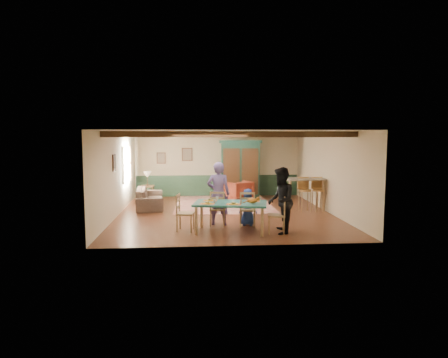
{
  "coord_description": "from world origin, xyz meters",
  "views": [
    {
      "loc": [
        -1.05,
        -13.08,
        2.53
      ],
      "look_at": [
        -0.03,
        0.03,
        1.15
      ],
      "focal_mm": 32.0,
      "sensor_mm": 36.0,
      "label": 1
    }
  ],
  "objects": [
    {
      "name": "floor",
      "position": [
        0.0,
        0.0,
        0.0
      ],
      "size": [
        8.0,
        8.0,
        0.0
      ],
      "primitive_type": "plane",
      "color": "#4E2415",
      "rests_on": "ground"
    },
    {
      "name": "dining_table",
      "position": [
        -0.07,
        -2.64,
        0.4
      ],
      "size": [
        2.07,
        1.39,
        0.8
      ],
      "primitive_type": null,
      "rotation": [
        0.0,
        0.0,
        -0.18
      ],
      "color": "#1C5B53",
      "rests_on": "floor"
    },
    {
      "name": "area_rug",
      "position": [
        0.07,
        1.89,
        0.01
      ],
      "size": [
        3.61,
        4.27,
        0.01
      ],
      "primitive_type": "cube",
      "rotation": [
        0.0,
        0.0,
        -0.01
      ],
      "color": "beige",
      "rests_on": "floor"
    },
    {
      "name": "person_man",
      "position": [
        -0.33,
        -1.73,
        0.92
      ],
      "size": [
        0.74,
        0.55,
        1.83
      ],
      "primitive_type": "imported",
      "rotation": [
        0.0,
        0.0,
        2.96
      ],
      "color": "#644F87",
      "rests_on": "floor"
    },
    {
      "name": "person_child",
      "position": [
        0.5,
        -1.88,
        0.53
      ],
      "size": [
        0.57,
        0.43,
        1.07
      ],
      "primitive_type": "imported",
      "rotation": [
        0.0,
        0.0,
        2.96
      ],
      "color": "#264299",
      "rests_on": "floor"
    },
    {
      "name": "dining_chair_far_left",
      "position": [
        -0.35,
        -1.81,
        0.5
      ],
      "size": [
        0.52,
        0.54,
        1.01
      ],
      "primitive_type": null,
      "rotation": [
        0.0,
        0.0,
        2.96
      ],
      "color": "#99764C",
      "rests_on": "floor"
    },
    {
      "name": "window_left",
      "position": [
        -3.47,
        1.7,
        1.55
      ],
      "size": [
        0.06,
        1.6,
        1.3
      ],
      "primitive_type": null,
      "color": "white",
      "rests_on": "wall_left"
    },
    {
      "name": "bar_stool_right",
      "position": [
        3.24,
        0.19,
        0.58
      ],
      "size": [
        0.46,
        0.5,
        1.16
      ],
      "primitive_type": null,
      "rotation": [
        0.0,
        0.0,
        0.11
      ],
      "color": "#B68547",
      "rests_on": "floor"
    },
    {
      "name": "place_setting_near_left",
      "position": [
        -0.69,
        -2.79,
        0.85
      ],
      "size": [
        0.48,
        0.39,
        0.11
      ],
      "primitive_type": null,
      "rotation": [
        0.0,
        0.0,
        -0.18
      ],
      "color": "#FCAD21",
      "rests_on": "dining_table"
    },
    {
      "name": "sofa",
      "position": [
        -2.62,
        1.4,
        0.35
      ],
      "size": [
        1.14,
        2.44,
        0.69
      ],
      "primitive_type": "imported",
      "rotation": [
        0.0,
        0.0,
        1.66
      ],
      "color": "#43342A",
      "rests_on": "floor"
    },
    {
      "name": "ceiling",
      "position": [
        0.0,
        0.0,
        2.7
      ],
      "size": [
        7.0,
        8.0,
        0.02
      ],
      "primitive_type": "cube",
      "color": "silver",
      "rests_on": "wall_back"
    },
    {
      "name": "dining_chair_end_left",
      "position": [
        -1.27,
        -2.42,
        0.5
      ],
      "size": [
        0.54,
        0.52,
        1.01
      ],
      "primitive_type": null,
      "rotation": [
        0.0,
        0.0,
        1.39
      ],
      "color": "#99764C",
      "rests_on": "floor"
    },
    {
      "name": "ceiling_beam_mid",
      "position": [
        0.0,
        0.4,
        2.61
      ],
      "size": [
        6.95,
        0.16,
        0.16
      ],
      "primitive_type": "cube",
      "color": "#311D0D",
      "rests_on": "ceiling"
    },
    {
      "name": "place_setting_far_left",
      "position": [
        -0.59,
        -2.27,
        0.85
      ],
      "size": [
        0.48,
        0.39,
        0.11
      ],
      "primitive_type": null,
      "rotation": [
        0.0,
        0.0,
        -0.18
      ],
      "color": "#FCAD21",
      "rests_on": "dining_table"
    },
    {
      "name": "cat",
      "position": [
        0.48,
        -2.85,
        0.89
      ],
      "size": [
        0.4,
        0.22,
        0.19
      ],
      "primitive_type": null,
      "rotation": [
        0.0,
        0.0,
        -0.18
      ],
      "color": "orange",
      "rests_on": "dining_table"
    },
    {
      "name": "wainscot_back",
      "position": [
        0.0,
        3.98,
        0.45
      ],
      "size": [
        6.95,
        0.03,
        0.9
      ],
      "primitive_type": "cube",
      "color": "#203B28",
      "rests_on": "floor"
    },
    {
      "name": "picture_left_wall",
      "position": [
        -3.47,
        -0.6,
        1.75
      ],
      "size": [
        0.04,
        0.42,
        0.52
      ],
      "primitive_type": null,
      "color": "gray",
      "rests_on": "wall_left"
    },
    {
      "name": "ceiling_beam_front",
      "position": [
        0.0,
        -2.3,
        2.61
      ],
      "size": [
        6.95,
        0.16,
        0.16
      ],
      "primitive_type": "cube",
      "color": "#311D0D",
      "rests_on": "ceiling"
    },
    {
      "name": "wall_back",
      "position": [
        0.0,
        4.0,
        1.35
      ],
      "size": [
        7.0,
        0.02,
        2.7
      ],
      "primitive_type": "cube",
      "color": "beige",
      "rests_on": "floor"
    },
    {
      "name": "armchair",
      "position": [
        0.72,
        2.38,
        0.41
      ],
      "size": [
        1.21,
        1.22,
        0.82
      ],
      "primitive_type": "imported",
      "rotation": [
        0.0,
        0.0,
        -2.62
      ],
      "color": "#561911",
      "rests_on": "floor"
    },
    {
      "name": "picture_back_b",
      "position": [
        -2.4,
        3.97,
        1.65
      ],
      "size": [
        0.38,
        0.04,
        0.48
      ],
      "primitive_type": null,
      "color": "gray",
      "rests_on": "wall_back"
    },
    {
      "name": "picture_back_a",
      "position": [
        -1.3,
        3.97,
        1.8
      ],
      "size": [
        0.45,
        0.04,
        0.55
      ],
      "primitive_type": null,
      "color": "gray",
      "rests_on": "wall_back"
    },
    {
      "name": "person_woman",
      "position": [
        1.23,
        -2.88,
        0.88
      ],
      "size": [
        0.81,
        0.96,
        1.75
      ],
      "primitive_type": "imported",
      "rotation": [
        0.0,
        0.0,
        -1.76
      ],
      "color": "black",
      "rests_on": "floor"
    },
    {
      "name": "end_table",
      "position": [
        -2.86,
        2.78,
        0.31
      ],
      "size": [
        0.53,
        0.53,
        0.62
      ],
      "primitive_type": null,
      "rotation": [
        0.0,
        0.0,
        -0.06
      ],
      "color": "#311D0D",
      "rests_on": "floor"
    },
    {
      "name": "place_setting_far_right",
      "position": [
        0.55,
        -2.49,
        0.85
      ],
      "size": [
        0.48,
        0.39,
        0.11
      ],
      "primitive_type": null,
      "rotation": [
        0.0,
        0.0,
        -0.18
      ],
      "color": "#FCAD21",
      "rests_on": "dining_table"
    },
    {
      "name": "dining_chair_far_right",
      "position": [
        0.49,
        -1.97,
        0.5
      ],
      "size": [
        0.52,
        0.54,
        1.01
      ],
      "primitive_type": null,
      "rotation": [
        0.0,
        0.0,
        2.96
      ],
      "color": "#99764C",
      "rests_on": "floor"
    },
    {
      "name": "counter_table",
      "position": [
        2.77,
        0.35,
        0.56
      ],
      "size": [
        1.38,
        0.84,
        1.12
      ],
      "primitive_type": null,
      "rotation": [
        0.0,
        0.0,
        0.04
      ],
      "color": "tan",
      "rests_on": "floor"
    },
    {
      "name": "dining_chair_end_right",
      "position": [
        1.13,
        -2.86,
        0.5
      ],
      "size": [
        0.54,
        0.52,
        1.01
      ],
      "primitive_type": null,
      "rotation": [
        0.0,
        0.0,
        -1.76
      ],
      "color": "#99764C",
      "rests_on": "floor"
    },
    {
      "name": "armoire",
      "position": [
        0.87,
        3.12,
        1.2
      ],
      "size": [
        1.72,
        0.74,
        2.4
      ],
      "primitive_type": "cube",
      "rotation": [
        0.0,
        0.0,
        -0.03
      ],
      "color": "#143427",
      "rests_on": "floor"
    },
    {
      "name": "place_setting_near_center",
      "position": [
        -0.01,
        -2.92,
        0.85
      ],
      "size": [
        0.48,
        0.39,
        0.11
      ],
      "primitive_type": null,
      "rotation": [
        0.0,
        0.0,
        -0.18
      ],
      "color": "#FCAD21",
      "rests_on": "dining_table"
    },
    {
      "name": "ceiling_beam_back",
      "position": [
        0.0,
        3.0,
        2.61
      ],
      "size": [
        6.95,
        0.16,
        0.16
      ],
      "primitive_type": "cube",
      "color": "#311D0D",
      "rests_on": "ceiling"
    },
    {
      "name": "wall_right",
      "position": [
        3.5,
        0.0,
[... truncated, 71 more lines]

